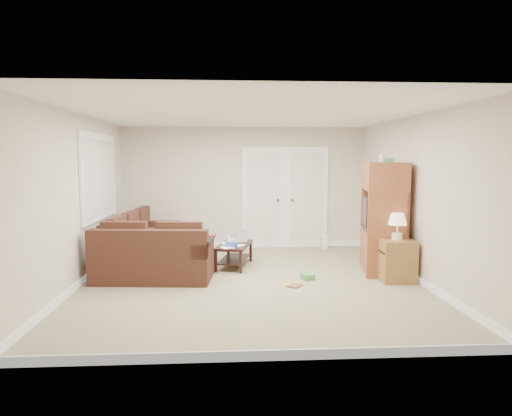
{
  "coord_description": "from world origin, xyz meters",
  "views": [
    {
      "loc": [
        -0.33,
        -6.72,
        1.82
      ],
      "look_at": [
        0.09,
        0.16,
        1.1
      ],
      "focal_mm": 32.0,
      "sensor_mm": 36.0,
      "label": 1
    }
  ],
  "objects": [
    {
      "name": "wall_left",
      "position": [
        -2.5,
        0.0,
        1.25
      ],
      "size": [
        0.02,
        5.5,
        2.5
      ],
      "primitive_type": "cube",
      "color": "beige",
      "rests_on": "floor"
    },
    {
      "name": "sectional_sofa",
      "position": [
        -1.67,
        0.84,
        0.32
      ],
      "size": [
        1.85,
        2.81,
        0.83
      ],
      "rotation": [
        0.0,
        0.0,
        -0.09
      ],
      "color": "#412319",
      "rests_on": "floor"
    },
    {
      "name": "floor_book",
      "position": [
        0.56,
        -0.25,
        0.01
      ],
      "size": [
        0.28,
        0.29,
        0.02
      ],
      "primitive_type": "imported",
      "rotation": [
        0.0,
        0.0,
        -0.62
      ],
      "color": "brown",
      "rests_on": "floor"
    },
    {
      "name": "floor_greenbox",
      "position": [
        0.88,
        0.08,
        0.04
      ],
      "size": [
        0.21,
        0.25,
        0.09
      ],
      "primitive_type": "cube",
      "rotation": [
        0.0,
        0.0,
        0.27
      ],
      "color": "#45994A",
      "rests_on": "floor"
    },
    {
      "name": "wall_front",
      "position": [
        0.0,
        -2.75,
        1.25
      ],
      "size": [
        5.0,
        0.02,
        2.5
      ],
      "primitive_type": "cube",
      "color": "beige",
      "rests_on": "floor"
    },
    {
      "name": "wall_back",
      "position": [
        0.0,
        2.75,
        1.25
      ],
      "size": [
        5.0,
        0.02,
        2.5
      ],
      "primitive_type": "cube",
      "color": "beige",
      "rests_on": "floor"
    },
    {
      "name": "wall_right",
      "position": [
        2.5,
        0.0,
        1.25
      ],
      "size": [
        0.02,
        5.5,
        2.5
      ],
      "primitive_type": "cube",
      "color": "beige",
      "rests_on": "floor"
    },
    {
      "name": "side_cabinet",
      "position": [
        2.2,
        -0.1,
        0.37
      ],
      "size": [
        0.49,
        0.49,
        1.04
      ],
      "rotation": [
        0.0,
        0.0,
        -0.01
      ],
      "color": "olive",
      "rests_on": "floor"
    },
    {
      "name": "tv_armoire",
      "position": [
        2.2,
        0.53,
        0.9
      ],
      "size": [
        0.82,
        1.22,
        1.92
      ],
      "rotation": [
        0.0,
        0.0,
        -0.19
      ],
      "color": "brown",
      "rests_on": "floor"
    },
    {
      "name": "ceiling",
      "position": [
        0.0,
        0.0,
        2.5
      ],
      "size": [
        5.0,
        5.5,
        0.02
      ],
      "primitive_type": "cube",
      "color": "white",
      "rests_on": "wall_back"
    },
    {
      "name": "floor_magazine",
      "position": [
        0.64,
        -0.21,
        0.0
      ],
      "size": [
        0.39,
        0.36,
        0.01
      ],
      "primitive_type": "cube",
      "rotation": [
        0.0,
        0.0,
        0.47
      ],
      "color": "gold",
      "rests_on": "floor"
    },
    {
      "name": "baseboards",
      "position": [
        0.0,
        0.0,
        0.05
      ],
      "size": [
        5.0,
        5.5,
        0.1
      ],
      "primitive_type": null,
      "color": "silver",
      "rests_on": "floor"
    },
    {
      "name": "window_left",
      "position": [
        -2.46,
        1.0,
        1.55
      ],
      "size": [
        0.05,
        1.92,
        1.42
      ],
      "color": "silver",
      "rests_on": "wall_left"
    },
    {
      "name": "coffee_table",
      "position": [
        -0.23,
        1.0,
        0.22
      ],
      "size": [
        0.69,
        1.05,
        0.66
      ],
      "rotation": [
        0.0,
        0.0,
        -0.23
      ],
      "color": "black",
      "rests_on": "floor"
    },
    {
      "name": "floor",
      "position": [
        0.0,
        0.0,
        0.0
      ],
      "size": [
        5.5,
        5.5,
        0.0
      ],
      "primitive_type": "plane",
      "color": "gray",
      "rests_on": "ground"
    },
    {
      "name": "french_doors",
      "position": [
        0.85,
        2.71,
        1.04
      ],
      "size": [
        1.8,
        0.05,
        2.13
      ],
      "color": "silver",
      "rests_on": "floor"
    },
    {
      "name": "space_heater",
      "position": [
        1.65,
        2.45,
        0.15
      ],
      "size": [
        0.13,
        0.11,
        0.3
      ],
      "primitive_type": "cube",
      "rotation": [
        0.0,
        0.0,
        -0.1
      ],
      "color": "white",
      "rests_on": "floor"
    }
  ]
}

